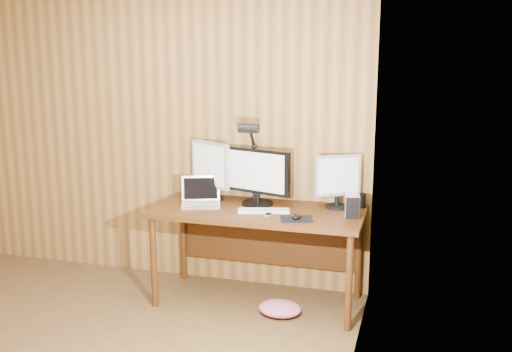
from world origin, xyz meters
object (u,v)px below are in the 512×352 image
at_px(desk, 260,222).
at_px(laptop, 201,198).
at_px(desk_lamp, 251,150).
at_px(monitor_left, 210,169).
at_px(monitor_center, 257,176).
at_px(monitor_right, 338,180).
at_px(keyboard, 264,211).
at_px(mouse, 296,216).
at_px(phone, 268,215).
at_px(speaker, 362,201).
at_px(hard_drive, 352,206).

distance_m(desk, laptop, 0.50).
xyz_separation_m(laptop, desk_lamp, (0.37, 0.15, 0.37)).
bearing_deg(desk_lamp, monitor_left, 167.32).
relative_size(monitor_center, monitor_left, 1.17).
bearing_deg(monitor_right, keyboard, 178.16).
height_order(desk, mouse, mouse).
xyz_separation_m(monitor_left, phone, (0.56, -0.31, -0.25)).
xyz_separation_m(mouse, speaker, (0.42, 0.44, 0.03)).
bearing_deg(desk_lamp, desk, -57.15).
distance_m(desk, monitor_center, 0.36).
distance_m(desk, keyboard, 0.19).
relative_size(monitor_left, laptop, 1.31).
bearing_deg(monitor_center, laptop, -148.53).
xyz_separation_m(monitor_right, phone, (-0.45, -0.34, -0.21)).
xyz_separation_m(desk, hard_drive, (0.71, -0.07, 0.20)).
xyz_separation_m(hard_drive, phone, (-0.59, -0.13, -0.07)).
height_order(laptop, keyboard, laptop).
xyz_separation_m(keyboard, mouse, (0.28, -0.12, 0.01)).
distance_m(mouse, hard_drive, 0.42).
bearing_deg(monitor_left, monitor_center, 25.14).
relative_size(mouse, hard_drive, 0.65).
relative_size(mouse, phone, 1.07).
bearing_deg(monitor_left, desk_lamp, 29.92).
xyz_separation_m(monitor_center, speaker, (0.80, 0.13, -0.17)).
xyz_separation_m(phone, desk_lamp, (-0.22, 0.31, 0.41)).
bearing_deg(monitor_center, desk, -41.38).
bearing_deg(laptop, desk_lamp, 2.29).
height_order(desk, monitor_right, monitor_right).
height_order(mouse, speaker, speaker).
relative_size(monitor_center, hard_drive, 3.39).
relative_size(monitor_right, desk_lamp, 0.60).
distance_m(laptop, phone, 0.61).
bearing_deg(monitor_left, phone, 1.36).
bearing_deg(monitor_center, keyboard, -45.84).
distance_m(mouse, phone, 0.22).
distance_m(monitor_left, speaker, 1.22).
distance_m(keyboard, speaker, 0.77).
relative_size(desk, phone, 16.05).
bearing_deg(mouse, hard_drive, 12.82).
height_order(monitor_center, phone, monitor_center).
xyz_separation_m(desk, phone, (0.12, -0.21, 0.13)).
bearing_deg(desk_lamp, monitor_right, -9.55).
bearing_deg(desk, phone, -60.02).
relative_size(desk, monitor_left, 3.40).
relative_size(keyboard, speaker, 3.57).
bearing_deg(speaker, hard_drive, -100.10).
xyz_separation_m(mouse, desk_lamp, (-0.44, 0.35, 0.40)).
bearing_deg(mouse, monitor_right, 46.23).
relative_size(monitor_right, speaker, 3.65).
xyz_separation_m(mouse, hard_drive, (0.37, 0.18, 0.06)).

